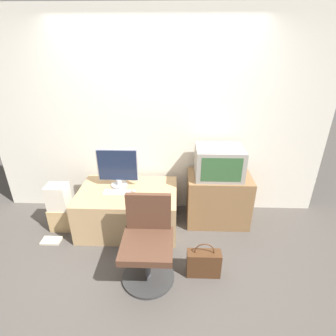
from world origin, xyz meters
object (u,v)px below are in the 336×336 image
at_px(crt_tv, 219,162).
at_px(handbag, 204,263).
at_px(mouse, 134,191).
at_px(office_chair, 148,245).
at_px(book, 51,241).
at_px(keyboard, 117,192).
at_px(main_monitor, 118,168).
at_px(cardboard_box_lower, 62,218).

distance_m(crt_tv, handbag, 1.20).
distance_m(mouse, office_chair, 0.83).
height_order(mouse, crt_tv, crt_tv).
height_order(crt_tv, office_chair, crt_tv).
relative_size(office_chair, book, 3.78).
distance_m(office_chair, handbag, 0.61).
bearing_deg(handbag, crt_tv, 76.28).
height_order(keyboard, handbag, keyboard).
bearing_deg(office_chair, main_monitor, 116.38).
distance_m(crt_tv, cardboard_box_lower, 2.12).
distance_m(keyboard, crt_tv, 1.31).
bearing_deg(crt_tv, main_monitor, -178.58).
bearing_deg(main_monitor, crt_tv, 1.42).
xyz_separation_m(main_monitor, book, (-0.78, -0.48, -0.77)).
distance_m(mouse, cardboard_box_lower, 1.02).
relative_size(crt_tv, cardboard_box_lower, 1.89).
bearing_deg(mouse, crt_tv, 10.05).
height_order(keyboard, crt_tv, crt_tv).
distance_m(keyboard, handbag, 1.31).
xyz_separation_m(crt_tv, cardboard_box_lower, (-1.99, -0.23, -0.71)).
xyz_separation_m(mouse, crt_tv, (1.04, 0.19, 0.32)).
xyz_separation_m(handbag, book, (-1.81, 0.43, -0.14)).
bearing_deg(main_monitor, cardboard_box_lower, -164.68).
xyz_separation_m(mouse, handbag, (0.81, -0.76, -0.40)).
bearing_deg(crt_tv, mouse, -169.95).
height_order(office_chair, book, office_chair).
distance_m(main_monitor, mouse, 0.35).
distance_m(crt_tv, book, 2.27).
height_order(cardboard_box_lower, book, cardboard_box_lower).
bearing_deg(book, keyboard, 20.46).
xyz_separation_m(office_chair, book, (-1.24, 0.45, -0.37)).
distance_m(cardboard_box_lower, book, 0.31).
bearing_deg(crt_tv, keyboard, -170.32).
relative_size(handbag, book, 1.76).
bearing_deg(main_monitor, keyboard, -87.80).
bearing_deg(handbag, cardboard_box_lower, 158.01).
bearing_deg(mouse, book, -162.03).
height_order(main_monitor, office_chair, main_monitor).
relative_size(main_monitor, keyboard, 1.56).
xyz_separation_m(keyboard, mouse, (0.20, 0.03, 0.01)).
relative_size(office_chair, cardboard_box_lower, 2.84).
xyz_separation_m(office_chair, cardboard_box_lower, (-1.19, 0.73, -0.23)).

